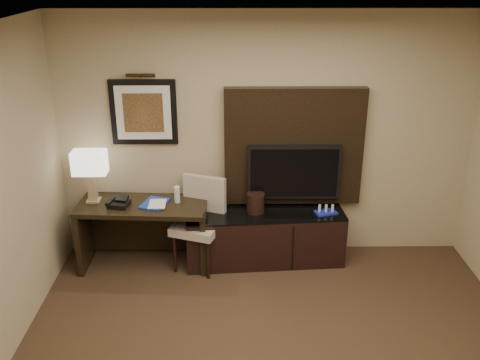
{
  "coord_description": "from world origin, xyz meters",
  "views": [
    {
      "loc": [
        -0.34,
        -3.02,
        3.15
      ],
      "look_at": [
        -0.29,
        1.8,
        1.15
      ],
      "focal_mm": 40.0,
      "sensor_mm": 36.0,
      "label": 1
    }
  ],
  "objects_px": {
    "water_bottle": "(177,195)",
    "ice_bucket": "(256,203)",
    "credenza": "(265,237)",
    "tv": "(294,172)",
    "minibar_tray": "(326,210)",
    "desk_chair": "(198,226)",
    "desk_phone": "(119,202)",
    "table_lamp": "(91,174)",
    "desk": "(144,234)"
  },
  "relations": [
    {
      "from": "water_bottle",
      "to": "ice_bucket",
      "type": "xyz_separation_m",
      "value": [
        0.84,
        0.05,
        -0.12
      ]
    },
    {
      "from": "credenza",
      "to": "tv",
      "type": "height_order",
      "value": "tv"
    },
    {
      "from": "water_bottle",
      "to": "minibar_tray",
      "type": "height_order",
      "value": "water_bottle"
    },
    {
      "from": "minibar_tray",
      "to": "desk_chair",
      "type": "bearing_deg",
      "value": -175.95
    },
    {
      "from": "desk_chair",
      "to": "tv",
      "type": "bearing_deg",
      "value": 33.46
    },
    {
      "from": "credenza",
      "to": "desk_phone",
      "type": "xyz_separation_m",
      "value": [
        -1.55,
        -0.11,
        0.49
      ]
    },
    {
      "from": "credenza",
      "to": "table_lamp",
      "type": "bearing_deg",
      "value": 174.89
    },
    {
      "from": "tv",
      "to": "desk_phone",
      "type": "relative_size",
      "value": 4.89
    },
    {
      "from": "tv",
      "to": "minibar_tray",
      "type": "relative_size",
      "value": 4.3
    },
    {
      "from": "tv",
      "to": "ice_bucket",
      "type": "distance_m",
      "value": 0.53
    },
    {
      "from": "water_bottle",
      "to": "minibar_tray",
      "type": "distance_m",
      "value": 1.62
    },
    {
      "from": "desk",
      "to": "desk_phone",
      "type": "bearing_deg",
      "value": -162.99
    },
    {
      "from": "tv",
      "to": "water_bottle",
      "type": "bearing_deg",
      "value": -173.0
    },
    {
      "from": "desk",
      "to": "desk_chair",
      "type": "height_order",
      "value": "desk_chair"
    },
    {
      "from": "desk",
      "to": "minibar_tray",
      "type": "distance_m",
      "value": 2.0
    },
    {
      "from": "tv",
      "to": "table_lamp",
      "type": "xyz_separation_m",
      "value": [
        -2.16,
        -0.11,
        0.02
      ]
    },
    {
      "from": "credenza",
      "to": "table_lamp",
      "type": "relative_size",
      "value": 2.79
    },
    {
      "from": "desk_chair",
      "to": "water_bottle",
      "type": "relative_size",
      "value": 5.51
    },
    {
      "from": "desk_phone",
      "to": "water_bottle",
      "type": "distance_m",
      "value": 0.61
    },
    {
      "from": "tv",
      "to": "desk_chair",
      "type": "bearing_deg",
      "value": -166.53
    },
    {
      "from": "credenza",
      "to": "minibar_tray",
      "type": "height_order",
      "value": "minibar_tray"
    },
    {
      "from": "credenza",
      "to": "desk",
      "type": "bearing_deg",
      "value": 177.98
    },
    {
      "from": "water_bottle",
      "to": "ice_bucket",
      "type": "height_order",
      "value": "water_bottle"
    },
    {
      "from": "desk",
      "to": "desk_phone",
      "type": "relative_size",
      "value": 6.7
    },
    {
      "from": "water_bottle",
      "to": "ice_bucket",
      "type": "bearing_deg",
      "value": 3.34
    },
    {
      "from": "desk_phone",
      "to": "ice_bucket",
      "type": "relative_size",
      "value": 0.94
    },
    {
      "from": "credenza",
      "to": "tv",
      "type": "bearing_deg",
      "value": 20.3
    },
    {
      "from": "table_lamp",
      "to": "ice_bucket",
      "type": "xyz_separation_m",
      "value": [
        1.75,
        0.0,
        -0.34
      ]
    },
    {
      "from": "tv",
      "to": "minibar_tray",
      "type": "bearing_deg",
      "value": -23.35
    },
    {
      "from": "tv",
      "to": "desk_phone",
      "type": "distance_m",
      "value": 1.89
    },
    {
      "from": "table_lamp",
      "to": "desk_phone",
      "type": "relative_size",
      "value": 3.01
    },
    {
      "from": "credenza",
      "to": "water_bottle",
      "type": "height_order",
      "value": "water_bottle"
    },
    {
      "from": "ice_bucket",
      "to": "desk",
      "type": "bearing_deg",
      "value": -176.01
    },
    {
      "from": "water_bottle",
      "to": "table_lamp",
      "type": "bearing_deg",
      "value": 177.2
    },
    {
      "from": "water_bottle",
      "to": "desk_phone",
      "type": "bearing_deg",
      "value": -171.47
    },
    {
      "from": "ice_bucket",
      "to": "table_lamp",
      "type": "bearing_deg",
      "value": -179.84
    },
    {
      "from": "desk",
      "to": "desk_chair",
      "type": "relative_size",
      "value": 1.37
    },
    {
      "from": "desk",
      "to": "table_lamp",
      "type": "xyz_separation_m",
      "value": [
        -0.53,
        0.08,
        0.68
      ]
    },
    {
      "from": "desk_phone",
      "to": "credenza",
      "type": "bearing_deg",
      "value": 15.65
    },
    {
      "from": "credenza",
      "to": "ice_bucket",
      "type": "xyz_separation_m",
      "value": [
        -0.11,
        0.03,
        0.41
      ]
    },
    {
      "from": "table_lamp",
      "to": "water_bottle",
      "type": "relative_size",
      "value": 3.39
    },
    {
      "from": "tv",
      "to": "minibar_tray",
      "type": "xyz_separation_m",
      "value": [
        0.35,
        -0.15,
        -0.38
      ]
    },
    {
      "from": "desk",
      "to": "credenza",
      "type": "xyz_separation_m",
      "value": [
        1.32,
        0.05,
        -0.07
      ]
    },
    {
      "from": "desk",
      "to": "credenza",
      "type": "height_order",
      "value": "desk"
    },
    {
      "from": "credenza",
      "to": "table_lamp",
      "type": "distance_m",
      "value": 2.0
    },
    {
      "from": "desk_chair",
      "to": "minibar_tray",
      "type": "relative_size",
      "value": 4.3
    },
    {
      "from": "desk_chair",
      "to": "water_bottle",
      "type": "bearing_deg",
      "value": 176.34
    },
    {
      "from": "tv",
      "to": "desk_chair",
      "type": "distance_m",
      "value": 1.19
    },
    {
      "from": "desk",
      "to": "ice_bucket",
      "type": "xyz_separation_m",
      "value": [
        1.22,
        0.08,
        0.34
      ]
    },
    {
      "from": "water_bottle",
      "to": "minibar_tray",
      "type": "xyz_separation_m",
      "value": [
        1.61,
        0.0,
        -0.19
      ]
    }
  ]
}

